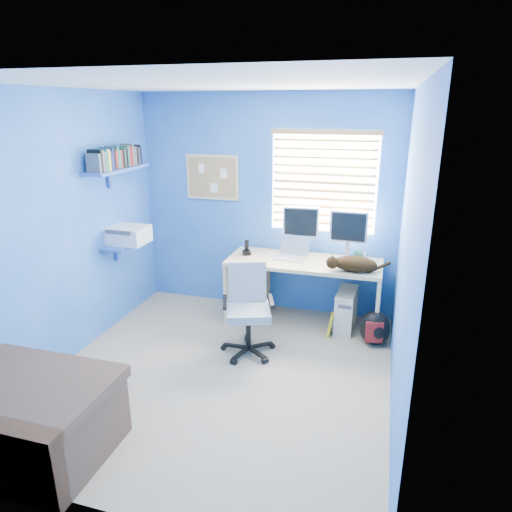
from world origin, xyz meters
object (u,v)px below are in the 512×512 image
(office_chair, at_px, (248,321))
(tower_pc, at_px, (346,310))
(laptop, at_px, (291,249))
(desk, at_px, (303,292))
(cat, at_px, (355,264))

(office_chair, bearing_deg, tower_pc, 40.28)
(laptop, bearing_deg, desk, -5.41)
(desk, bearing_deg, cat, -18.53)
(desk, xyz_separation_m, laptop, (-0.15, 0.03, 0.48))
(desk, bearing_deg, laptop, 167.30)
(desk, distance_m, office_chair, 0.88)
(tower_pc, height_order, office_chair, office_chair)
(cat, relative_size, office_chair, 0.50)
(laptop, height_order, office_chair, laptop)
(tower_pc, distance_m, office_chair, 1.17)
(office_chair, bearing_deg, laptop, 72.78)
(desk, height_order, office_chair, office_chair)
(cat, height_order, office_chair, cat)
(laptop, distance_m, office_chair, 1.00)
(laptop, bearing_deg, office_chair, -99.93)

